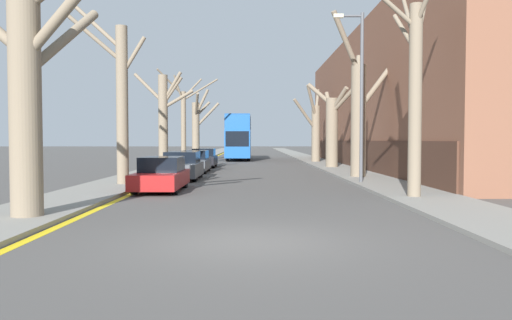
{
  "coord_description": "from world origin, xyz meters",
  "views": [
    {
      "loc": [
        0.11,
        -9.95,
        2.05
      ],
      "look_at": [
        0.37,
        36.1,
        0.2
      ],
      "focal_mm": 35.0,
      "sensor_mm": 36.0,
      "label": 1
    }
  ],
  "objects": [
    {
      "name": "lamp_post",
      "position": [
        5.0,
        12.99,
        4.39
      ],
      "size": [
        1.4,
        0.2,
        7.86
      ],
      "color": "#4C4F54",
      "rests_on": "ground"
    },
    {
      "name": "street_tree_right_0",
      "position": [
        5.65,
        7.16,
        3.94
      ],
      "size": [
        2.44,
        4.57,
        8.43
      ],
      "color": "#7A6B56",
      "rests_on": "ground"
    },
    {
      "name": "street_tree_left_4",
      "position": [
        -5.49,
        39.71,
        3.33
      ],
      "size": [
        2.74,
        3.13,
        7.1
      ],
      "color": "#7A6B56",
      "rests_on": "ground"
    },
    {
      "name": "street_tree_left_3",
      "position": [
        -5.48,
        30.4,
        3.6
      ],
      "size": [
        4.6,
        2.91,
        7.6
      ],
      "color": "#7A6B56",
      "rests_on": "ground"
    },
    {
      "name": "street_tree_left_1",
      "position": [
        -5.75,
        12.1,
        3.9
      ],
      "size": [
        3.46,
        1.45,
        8.14
      ],
      "color": "#7A6B56",
      "rests_on": "ground"
    },
    {
      "name": "street_tree_right_3",
      "position": [
        5.66,
        34.9,
        3.02
      ],
      "size": [
        2.74,
        3.12,
        6.88
      ],
      "color": "#7A6B56",
      "rests_on": "ground"
    },
    {
      "name": "building_facade_right",
      "position": [
        12.42,
        28.19,
        5.01
      ],
      "size": [
        10.08,
        41.8,
        10.03
      ],
      "color": "brown",
      "rests_on": "ground"
    },
    {
      "name": "sidewalk_right",
      "position": [
        6.06,
        50.0,
        0.06
      ],
      "size": [
        2.75,
        120.0,
        0.12
      ],
      "primitive_type": "cube",
      "color": "gray",
      "rests_on": "ground"
    },
    {
      "name": "street_tree_right_2",
      "position": [
        5.79,
        25.89,
        2.98
      ],
      "size": [
        3.41,
        3.02,
        6.22
      ],
      "color": "#7A6B56",
      "rests_on": "ground"
    },
    {
      "name": "parked_car_1",
      "position": [
        -3.6,
        15.97,
        0.68
      ],
      "size": [
        1.87,
        4.24,
        1.44
      ],
      "color": "#4C5156",
      "rests_on": "ground"
    },
    {
      "name": "parked_car_0",
      "position": [
        -3.6,
        10.15,
        0.65
      ],
      "size": [
        1.76,
        4.36,
        1.37
      ],
      "color": "maroon",
      "rests_on": "ground"
    },
    {
      "name": "ground_plane",
      "position": [
        0.0,
        0.0,
        0.0
      ],
      "size": [
        300.0,
        300.0,
        0.0
      ],
      "primitive_type": "plane",
      "color": "#4C4947"
    },
    {
      "name": "kerb_line_stripe",
      "position": [
        -4.5,
        50.0,
        0.0
      ],
      "size": [
        0.24,
        120.0,
        0.01
      ],
      "primitive_type": "cube",
      "color": "yellow",
      "rests_on": "ground"
    },
    {
      "name": "parked_car_3",
      "position": [
        -3.6,
        27.47,
        0.66
      ],
      "size": [
        1.79,
        4.03,
        1.41
      ],
      "color": "black",
      "rests_on": "ground"
    },
    {
      "name": "parked_car_2",
      "position": [
        -3.6,
        21.75,
        0.66
      ],
      "size": [
        1.71,
        4.54,
        1.38
      ],
      "color": "#4C5156",
      "rests_on": "ground"
    },
    {
      "name": "street_tree_left_2",
      "position": [
        -5.48,
        21.23,
        3.36
      ],
      "size": [
        3.86,
        0.9,
        6.31
      ],
      "color": "#7A6B56",
      "rests_on": "ground"
    },
    {
      "name": "street_tree_left_0",
      "position": [
        -5.58,
        2.81,
        3.54
      ],
      "size": [
        5.23,
        3.66,
        7.27
      ],
      "color": "#7A6B56",
      "rests_on": "ground"
    },
    {
      "name": "sidewalk_left",
      "position": [
        -6.06,
        50.0,
        0.06
      ],
      "size": [
        2.75,
        120.0,
        0.12
      ],
      "primitive_type": "cube",
      "color": "gray",
      "rests_on": "ground"
    },
    {
      "name": "double_decker_bus",
      "position": [
        -1.37,
        41.32,
        2.55
      ],
      "size": [
        2.44,
        10.46,
        4.51
      ],
      "color": "#19519E",
      "rests_on": "ground"
    },
    {
      "name": "street_tree_right_1",
      "position": [
        5.71,
        16.45,
        3.47
      ],
      "size": [
        4.11,
        2.83,
        8.59
      ],
      "color": "#7A6B56",
      "rests_on": "ground"
    }
  ]
}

